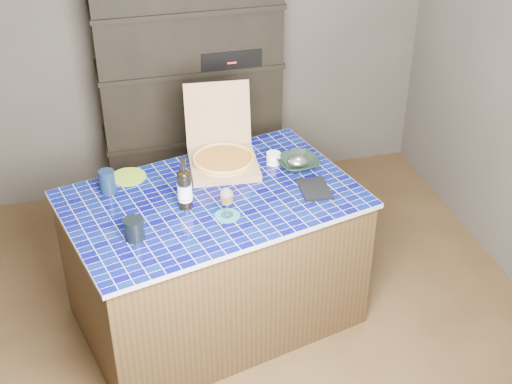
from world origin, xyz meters
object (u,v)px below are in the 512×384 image
object	(u,v)px
kitchen_island	(214,260)
bowl	(298,163)
wine_glass	(227,197)
mead_bottle	(185,189)
pizza_box	(223,157)
dvd_case	(314,189)

from	to	relation	value
kitchen_island	bowl	bearing A→B (deg)	4.73
wine_glass	bowl	bearing A→B (deg)	37.28
mead_bottle	kitchen_island	bearing A→B (deg)	21.13
pizza_box	mead_bottle	world-z (taller)	pizza_box
mead_bottle	bowl	size ratio (longest dim) A/B	1.27
kitchen_island	bowl	xyz separation A→B (m)	(0.53, 0.18, 0.44)
mead_bottle	wine_glass	xyz separation A→B (m)	(0.19, -0.13, -0.00)
mead_bottle	wine_glass	size ratio (longest dim) A/B	1.83
mead_bottle	bowl	world-z (taller)	mead_bottle
pizza_box	dvd_case	size ratio (longest dim) A/B	2.27
mead_bottle	dvd_case	distance (m)	0.70
pizza_box	bowl	distance (m)	0.42
wine_glass	mead_bottle	bearing A→B (deg)	144.89
mead_bottle	bowl	xyz separation A→B (m)	(0.68, 0.24, -0.09)
pizza_box	bowl	xyz separation A→B (m)	(0.40, -0.13, -0.03)
pizza_box	wine_glass	bearing A→B (deg)	-94.96
dvd_case	bowl	distance (m)	0.25
mead_bottle	pizza_box	bearing A→B (deg)	52.89
pizza_box	wine_glass	distance (m)	0.51
pizza_box	kitchen_island	bearing A→B (deg)	-107.53
mead_bottle	bowl	distance (m)	0.73
wine_glass	bowl	distance (m)	0.62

